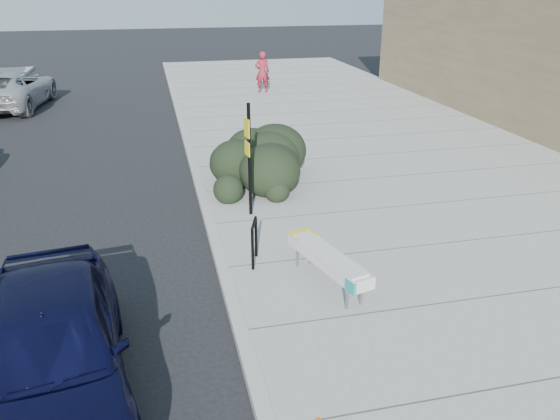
{
  "coord_description": "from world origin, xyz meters",
  "views": [
    {
      "loc": [
        -1.0,
        -6.79,
        4.99
      ],
      "look_at": [
        1.17,
        2.45,
        1.0
      ],
      "focal_mm": 35.0,
      "sensor_mm": 36.0,
      "label": 1
    }
  ],
  "objects": [
    {
      "name": "ground",
      "position": [
        0.0,
        0.0,
        0.0
      ],
      "size": [
        120.0,
        120.0,
        0.0
      ],
      "primitive_type": "plane",
      "color": "black",
      "rests_on": "ground"
    },
    {
      "name": "sidewalk_near",
      "position": [
        5.6,
        5.0,
        0.07
      ],
      "size": [
        11.2,
        50.0,
        0.15
      ],
      "primitive_type": "cube",
      "color": "gray",
      "rests_on": "ground"
    },
    {
      "name": "curb_near",
      "position": [
        0.0,
        5.0,
        0.08
      ],
      "size": [
        0.22,
        50.0,
        0.17
      ],
      "primitive_type": "cube",
      "color": "#9E9E99",
      "rests_on": "ground"
    },
    {
      "name": "bench",
      "position": [
        1.67,
        1.0,
        0.64
      ],
      "size": [
        0.95,
        2.12,
        0.62
      ],
      "rotation": [
        0.0,
        0.0,
        0.27
      ],
      "color": "gray",
      "rests_on": "sidewalk_near"
    },
    {
      "name": "bike_rack",
      "position": [
        0.6,
        2.07,
        0.65
      ],
      "size": [
        0.21,
        0.55,
        0.83
      ],
      "rotation": [
        0.0,
        0.0,
        -0.31
      ],
      "color": "black",
      "rests_on": "sidewalk_near"
    },
    {
      "name": "sign_post",
      "position": [
        0.93,
        4.35,
        1.58
      ],
      "size": [
        0.12,
        0.29,
        2.51
      ],
      "rotation": [
        0.0,
        0.0,
        0.18
      ],
      "color": "black",
      "rests_on": "sidewalk_near"
    },
    {
      "name": "hedge",
      "position": [
        1.5,
        7.0,
        0.92
      ],
      "size": [
        2.69,
        4.39,
        1.54
      ],
      "primitive_type": "ellipsoid",
      "rotation": [
        0.0,
        0.0,
        0.16
      ],
      "color": "black",
      "rests_on": "sidewalk_near"
    },
    {
      "name": "sedan_navy",
      "position": [
        -2.5,
        -0.71,
        0.78
      ],
      "size": [
        2.42,
        4.77,
        1.56
      ],
      "primitive_type": "imported",
      "rotation": [
        0.0,
        0.0,
        0.13
      ],
      "color": "black",
      "rests_on": "ground"
    },
    {
      "name": "suv_silver",
      "position": [
        -6.74,
        18.36,
        0.78
      ],
      "size": [
        3.21,
        5.87,
        1.56
      ],
      "primitive_type": "imported",
      "rotation": [
        0.0,
        0.0,
        3.03
      ],
      "color": "#A9ABAE",
      "rests_on": "ground"
    },
    {
      "name": "pedestrian",
      "position": [
        4.12,
        18.6,
        1.09
      ],
      "size": [
        0.68,
        0.45,
        1.87
      ],
      "primitive_type": "imported",
      "rotation": [
        0.0,
        0.0,
        3.14
      ],
      "color": "maroon",
      "rests_on": "sidewalk_near"
    }
  ]
}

